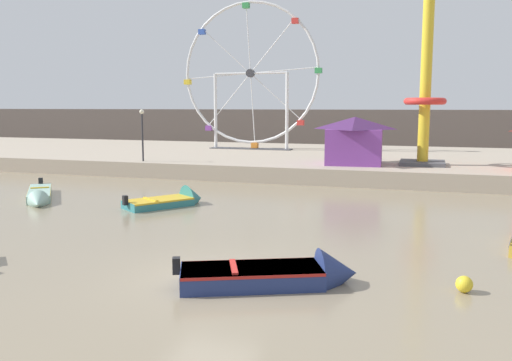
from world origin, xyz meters
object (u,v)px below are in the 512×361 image
promenade_lamp_near (142,127)px  motorboat_seafoam (39,196)px  carnival_booth_purple_stall (355,139)px  motorboat_teal_painted (174,201)px  motorboat_navy_blue (285,275)px  drop_tower_yellow_tower (425,88)px  mooring_buoy_orange (464,284)px  ferris_wheel_white_frame (250,76)px

promenade_lamp_near → motorboat_seafoam: bearing=-91.3°
carnival_booth_purple_stall → promenade_lamp_near: promenade_lamp_near is taller
motorboat_teal_painted → carnival_booth_purple_stall: (7.15, 12.00, 2.42)m
motorboat_seafoam → promenade_lamp_near: promenade_lamp_near is taller
carnival_booth_purple_stall → motorboat_navy_blue: bearing=-91.1°
motorboat_seafoam → drop_tower_yellow_tower: drop_tower_yellow_tower is taller
motorboat_navy_blue → mooring_buoy_orange: size_ratio=11.35×
drop_tower_yellow_tower → promenade_lamp_near: drop_tower_yellow_tower is taller
motorboat_teal_painted → motorboat_navy_blue: bearing=-105.3°
promenade_lamp_near → ferris_wheel_white_frame: bearing=73.0°
motorboat_teal_painted → drop_tower_yellow_tower: 18.10m
motorboat_seafoam → motorboat_navy_blue: bearing=22.2°
motorboat_seafoam → carnival_booth_purple_stall: 19.47m
motorboat_teal_painted → ferris_wheel_white_frame: size_ratio=0.32×
motorboat_teal_painted → ferris_wheel_white_frame: bearing=43.3°
motorboat_teal_painted → carnival_booth_purple_stall: size_ratio=1.00×
drop_tower_yellow_tower → motorboat_teal_painted: bearing=-131.8°
ferris_wheel_white_frame → drop_tower_yellow_tower: size_ratio=1.00×
drop_tower_yellow_tower → promenade_lamp_near: 18.88m
motorboat_teal_painted → ferris_wheel_white_frame: ferris_wheel_white_frame is taller
motorboat_seafoam → mooring_buoy_orange: motorboat_seafoam is taller
motorboat_seafoam → drop_tower_yellow_tower: size_ratio=0.42×
motorboat_navy_blue → ferris_wheel_white_frame: (-11.37, 31.33, 7.13)m
carnival_booth_purple_stall → mooring_buoy_orange: bearing=-78.8°
motorboat_navy_blue → drop_tower_yellow_tower: drop_tower_yellow_tower is taller
ferris_wheel_white_frame → drop_tower_yellow_tower: (14.63, -8.74, -1.46)m
motorboat_seafoam → motorboat_navy_blue: (15.36, -8.83, 0.05)m
motorboat_teal_painted → promenade_lamp_near: (-6.95, 9.31, 3.17)m
motorboat_seafoam → mooring_buoy_orange: size_ratio=12.09×
drop_tower_yellow_tower → promenade_lamp_near: (-18.38, -3.50, -2.57)m
motorboat_teal_painted → promenade_lamp_near: promenade_lamp_near is taller
ferris_wheel_white_frame → mooring_buoy_orange: size_ratio=28.86×
motorboat_seafoam → motorboat_navy_blue: motorboat_navy_blue is taller
motorboat_teal_painted → drop_tower_yellow_tower: size_ratio=0.32×
motorboat_navy_blue → mooring_buoy_orange: (4.61, 0.82, -0.06)m
motorboat_teal_painted → carnival_booth_purple_stall: 14.18m
motorboat_navy_blue → promenade_lamp_near: bearing=104.5°
motorboat_seafoam → carnival_booth_purple_stall: carnival_booth_purple_stall is taller
motorboat_teal_painted → drop_tower_yellow_tower: (11.43, 12.80, 5.73)m
promenade_lamp_near → mooring_buoy_orange: bearing=-42.8°
ferris_wheel_white_frame → carnival_booth_purple_stall: ferris_wheel_white_frame is taller
motorboat_navy_blue → carnival_booth_purple_stall: carnival_booth_purple_stall is taller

